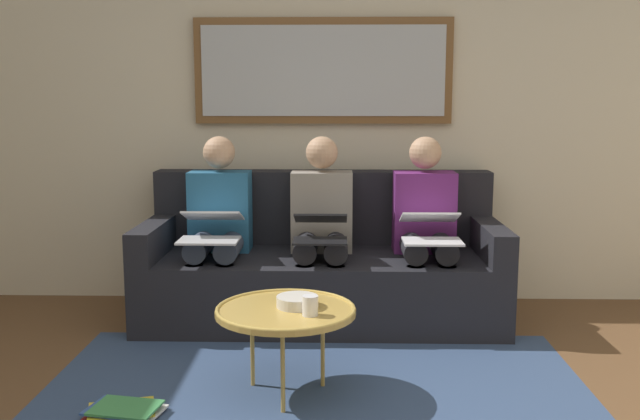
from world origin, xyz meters
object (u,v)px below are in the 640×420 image
at_px(framed_mirror, 323,71).
at_px(bowl, 297,301).
at_px(coffee_table, 286,311).
at_px(magazine_stack, 124,410).
at_px(laptop_black, 320,228).
at_px(person_right, 218,223).
at_px(laptop_silver, 211,226).
at_px(cup, 310,306).
at_px(couch, 322,268).
at_px(laptop_white, 431,228).
at_px(person_left, 426,224).
at_px(person_middle, 321,224).

relative_size(framed_mirror, bowl, 8.70).
bearing_deg(coffee_table, framed_mirror, -94.91).
relative_size(framed_mirror, magazine_stack, 4.79).
bearing_deg(laptop_black, coffee_table, 81.39).
distance_m(framed_mirror, person_right, 1.23).
bearing_deg(framed_mirror, coffee_table, 85.09).
relative_size(bowl, magazine_stack, 0.55).
relative_size(bowl, laptop_silver, 0.50).
distance_m(cup, laptop_black, 1.02).
height_order(couch, laptop_black, couch).
bearing_deg(laptop_white, person_right, -10.30).
height_order(coffee_table, laptop_black, laptop_black).
distance_m(bowl, magazine_stack, 0.90).
xyz_separation_m(laptop_black, laptop_silver, (0.64, -0.01, 0.01)).
distance_m(bowl, laptop_black, 0.90).
bearing_deg(magazine_stack, person_left, -136.42).
xyz_separation_m(framed_mirror, bowl, (0.09, 1.57, -1.11)).
relative_size(person_middle, person_right, 1.00).
relative_size(person_left, laptop_white, 3.00).
xyz_separation_m(couch, person_middle, (0.00, 0.07, 0.30)).
relative_size(coffee_table, laptop_white, 1.71).
height_order(framed_mirror, person_left, framed_mirror).
xyz_separation_m(coffee_table, laptop_black, (-0.14, -0.91, 0.22)).
height_order(coffee_table, person_left, person_left).
relative_size(bowl, person_middle, 0.17).
bearing_deg(magazine_stack, cup, -169.32).
bearing_deg(person_left, laptop_black, 20.43).
distance_m(coffee_table, bowl, 0.07).
bearing_deg(cup, laptop_black, -91.23).
bearing_deg(person_middle, bowl, 85.61).
bearing_deg(person_right, laptop_black, 159.57).
distance_m(coffee_table, person_left, 1.40).
height_order(bowl, magazine_stack, bowl).
height_order(person_middle, person_right, same).
bearing_deg(bowl, person_right, -63.55).
relative_size(person_middle, magazine_stack, 3.21).
distance_m(laptop_white, laptop_black, 0.64).
bearing_deg(person_middle, person_left, 180.00).
xyz_separation_m(cup, person_left, (-0.66, -1.25, 0.15)).
distance_m(framed_mirror, coffee_table, 1.98).
distance_m(laptop_white, laptop_silver, 1.28).
relative_size(coffee_table, laptop_silver, 1.67).
bearing_deg(bowl, framed_mirror, -93.12).
xyz_separation_m(framed_mirror, magazine_stack, (0.83, 1.86, -1.52)).
xyz_separation_m(bowl, person_left, (-0.73, -1.11, 0.17)).
relative_size(laptop_black, person_right, 0.31).
relative_size(laptop_white, laptop_silver, 0.98).
relative_size(cup, laptop_black, 0.25).
height_order(laptop_white, person_middle, person_middle).
bearing_deg(laptop_black, laptop_white, -179.47).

